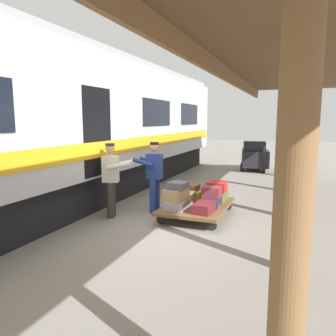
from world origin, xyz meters
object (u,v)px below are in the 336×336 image
suitcase_gray_aluminum (176,205)px  baggage_tug (255,156)px  suitcase_burgundy_valise (212,192)px  suitcase_yellow_case (191,194)px  porter_by_door (112,177)px  suitcase_red_plastic (217,187)px  train_car (45,127)px  suitcase_slate_roller (178,185)px  suitcase_cream_canvas (184,198)px  porter_in_overalls (154,174)px  suitcase_maroon_trunk (204,208)px  suitcase_olive_duffel (216,196)px  luggage_cart (197,206)px  suitcase_tan_vintage (176,195)px  suitcase_navy_fabric (210,202)px  suitcase_brown_leather (191,187)px

suitcase_gray_aluminum → baggage_tug: 8.20m
suitcase_burgundy_valise → suitcase_yellow_case: bearing=-38.7°
suitcase_burgundy_valise → porter_by_door: (2.15, 0.76, 0.33)m
porter_by_door → suitcase_red_plastic: bearing=-148.6°
train_car → suitcase_burgundy_valise: size_ratio=49.89×
suitcase_red_plastic → suitcase_slate_roller: suitcase_slate_roller is taller
suitcase_cream_canvas → suitcase_yellow_case: (0.00, -0.56, -0.03)m
suitcase_cream_canvas → porter_in_overalls: (0.78, -0.02, 0.51)m
suitcase_slate_roller → suitcase_maroon_trunk: bearing=177.1°
suitcase_burgundy_valise → suitcase_red_plastic: 0.55m
suitcase_olive_duffel → suitcase_cream_canvas: 0.83m
luggage_cart → suitcase_burgundy_valise: bearing=-173.5°
suitcase_olive_duffel → suitcase_gray_aluminum: 1.27m
suitcase_tan_vintage → porter_in_overalls: size_ratio=0.30×
suitcase_navy_fabric → suitcase_yellow_case: size_ratio=1.20×
suitcase_yellow_case → suitcase_brown_leather: size_ratio=1.29×
porter_in_overalls → suitcase_maroon_trunk: bearing=157.6°
suitcase_burgundy_valise → suitcase_slate_roller: size_ratio=0.96×
luggage_cart → porter_by_door: size_ratio=1.19×
suitcase_gray_aluminum → suitcase_cream_canvas: (0.00, -0.56, 0.03)m
porter_by_door → suitcase_burgundy_valise: bearing=-160.5°
porter_in_overalls → baggage_tug: (-1.51, -7.58, -0.30)m
suitcase_slate_roller → porter_in_overalls: (0.81, -0.55, 0.11)m
suitcase_burgundy_valise → porter_in_overalls: 1.47m
suitcase_cream_canvas → train_car: bearing=12.2°
suitcase_yellow_case → porter_by_door: porter_by_door is taller
suitcase_brown_leather → suitcase_red_plastic: (-0.64, -0.05, 0.06)m
baggage_tug → suitcase_red_plastic: bearing=89.3°
suitcase_cream_canvas → baggage_tug: 7.65m
suitcase_burgundy_valise → porter_by_door: 2.30m
suitcase_navy_fabric → suitcase_slate_roller: (0.59, 0.53, 0.44)m
suitcase_olive_duffel → suitcase_cream_canvas: bearing=41.7°
suitcase_brown_leather → porter_in_overalls: size_ratio=0.23×
suitcase_navy_fabric → suitcase_red_plastic: bearing=-91.9°
suitcase_brown_leather → suitcase_red_plastic: bearing=-175.6°
suitcase_maroon_trunk → suitcase_red_plastic: suitcase_red_plastic is taller
suitcase_red_plastic → baggage_tug: size_ratio=0.24×
train_car → porter_by_door: (-1.83, 0.00, -1.14)m
baggage_tug → suitcase_burgundy_valise: bearing=89.4°
suitcase_brown_leather → porter_by_door: (1.51, 1.26, 0.37)m
suitcase_slate_roller → suitcase_cream_canvas: bearing=-86.8°
suitcase_gray_aluminum → porter_by_door: porter_by_door is taller
suitcase_yellow_case → porter_in_overalls: porter_in_overalls is taller
train_car → suitcase_cream_canvas: size_ratio=38.75×
luggage_cart → suitcase_navy_fabric: suitcase_navy_fabric is taller
suitcase_olive_duffel → suitcase_slate_roller: bearing=61.2°
suitcase_tan_vintage → suitcase_burgundy_valise: bearing=-138.6°
train_car → suitcase_burgundy_valise: train_car is taller
suitcase_gray_aluminum → suitcase_cream_canvas: size_ratio=0.97×
suitcase_brown_leather → suitcase_tan_vintage: bearing=89.3°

